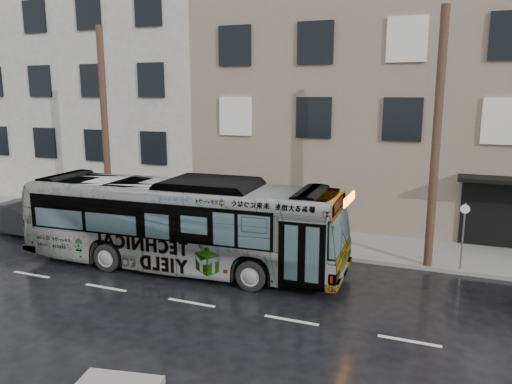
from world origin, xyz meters
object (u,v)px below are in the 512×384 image
(sign_post, at_px, (463,237))
(bus, at_px, (181,223))
(dark_sedan, at_px, (24,218))
(utility_pole_rear, at_px, (105,130))
(utility_pole_front, at_px, (436,141))

(sign_post, relative_size, bus, 0.20)
(dark_sedan, bearing_deg, sign_post, -83.19)
(sign_post, height_order, bus, bus)
(utility_pole_rear, relative_size, dark_sedan, 1.99)
(utility_pole_front, distance_m, sign_post, 3.48)
(utility_pole_front, height_order, dark_sedan, utility_pole_front)
(utility_pole_rear, distance_m, sign_post, 15.46)
(utility_pole_rear, xyz_separation_m, sign_post, (15.10, 0.00, -3.30))
(utility_pole_rear, height_order, sign_post, utility_pole_rear)
(utility_pole_front, bearing_deg, utility_pole_rear, 180.00)
(bus, bearing_deg, sign_post, -74.30)
(utility_pole_front, relative_size, dark_sedan, 1.99)
(utility_pole_front, xyz_separation_m, sign_post, (1.10, 0.00, -3.30))
(sign_post, height_order, dark_sedan, sign_post)
(bus, distance_m, dark_sedan, 8.86)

